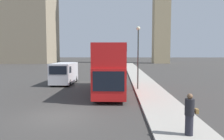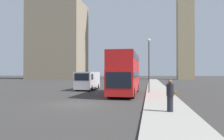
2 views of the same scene
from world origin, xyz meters
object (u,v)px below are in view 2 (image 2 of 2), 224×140
red_double_decker_bus (125,72)px  pedestrian (170,96)px  white_van (87,80)px  street_lamp (149,57)px

red_double_decker_bus → pedestrian: (3.73, -10.73, -1.37)m
white_van → street_lamp: street_lamp is taller
white_van → pedestrian: (9.41, -15.74, -0.27)m
street_lamp → red_double_decker_bus: bearing=-156.6°
white_van → pedestrian: bearing=-59.1°
pedestrian → street_lamp: street_lamp is taller
red_double_decker_bus → white_van: (-5.68, 5.02, -1.11)m
pedestrian → red_double_decker_bus: bearing=109.2°
red_double_decker_bus → street_lamp: (2.52, 1.09, 1.63)m
red_double_decker_bus → white_van: size_ratio=1.99×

